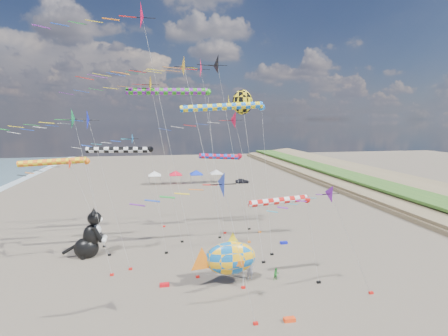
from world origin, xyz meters
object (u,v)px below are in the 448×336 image
cat_inflatable (89,233)px  parked_car (242,181)px  fish_inflatable (230,258)px  child_green (276,274)px  child_blue (237,263)px  person_adult (250,270)px

cat_inflatable → parked_car: 50.45m
parked_car → fish_inflatable: bearing=169.7°
fish_inflatable → child_green: 5.07m
child_green → child_blue: bearing=116.9°
person_adult → child_blue: person_adult is taller
person_adult → parked_car: bearing=75.0°
cat_inflatable → fish_inflatable: size_ratio=0.86×
person_adult → parked_car: person_adult is taller
child_blue → parked_car: bearing=37.4°
fish_inflatable → cat_inflatable: bearing=145.9°
child_green → parked_car: bearing=65.4°
fish_inflatable → child_green: fish_inflatable is taller
cat_inflatable → fish_inflatable: (14.35, -9.73, -0.15)m
child_blue → child_green: bearing=-86.8°
fish_inflatable → parked_car: (13.96, 51.43, -2.07)m
child_green → child_blue: child_green is taller
cat_inflatable → person_adult: bearing=-30.5°
cat_inflatable → child_green: bearing=-29.0°
person_adult → child_green: size_ratio=1.53×
parked_car → cat_inflatable: bearing=150.7°
cat_inflatable → child_blue: bearing=-23.1°
child_green → cat_inflatable: bearing=138.6°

